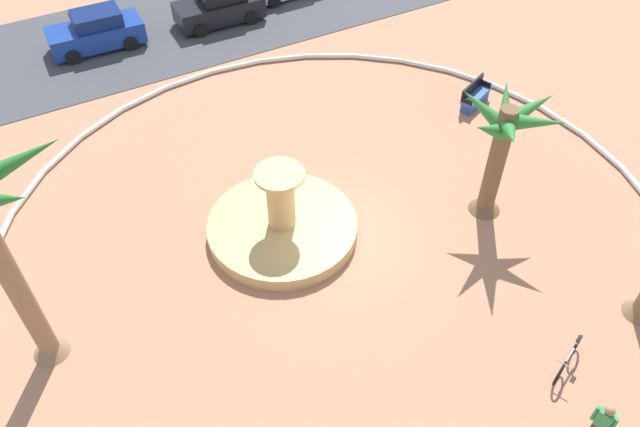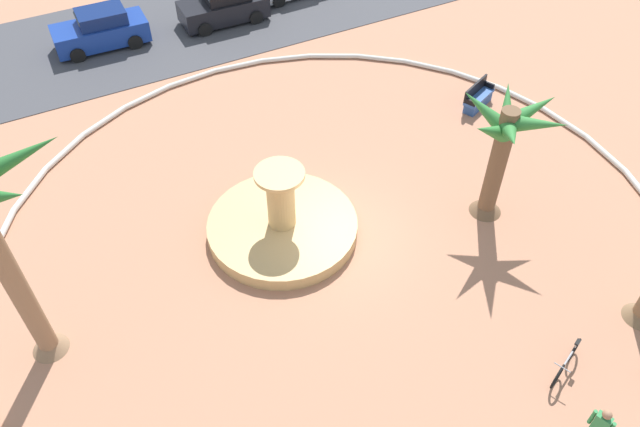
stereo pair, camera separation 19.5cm
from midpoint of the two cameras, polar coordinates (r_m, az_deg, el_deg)
ground_plane at (r=19.71m, az=1.19°, el=-2.17°), size 80.00×80.00×0.00m
plaza_curb at (r=19.63m, az=1.20°, el=-1.98°), size 21.37×21.37×0.20m
street_asphalt at (r=31.00m, az=-13.25°, el=16.29°), size 48.00×8.00×0.03m
fountain at (r=19.64m, az=-3.74°, el=-1.04°), size 4.73×4.73×2.52m
palm_tree_by_curb at (r=19.38m, az=16.08°, el=6.43°), size 3.22×3.06×4.30m
bench_west at (r=25.54m, az=13.73°, el=10.25°), size 1.67×1.09×1.00m
bicycle_red_frame at (r=17.77m, az=21.39°, el=-12.28°), size 1.61×0.74×0.94m
person_cyclist_helmet at (r=16.43m, az=23.97°, el=-17.12°), size 0.30×0.50×1.67m
parked_car_leftmost at (r=29.93m, az=-19.94°, el=15.35°), size 4.05×2.02×1.67m
parked_car_second at (r=30.63m, az=-9.35°, el=18.14°), size 4.04×1.99×1.67m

